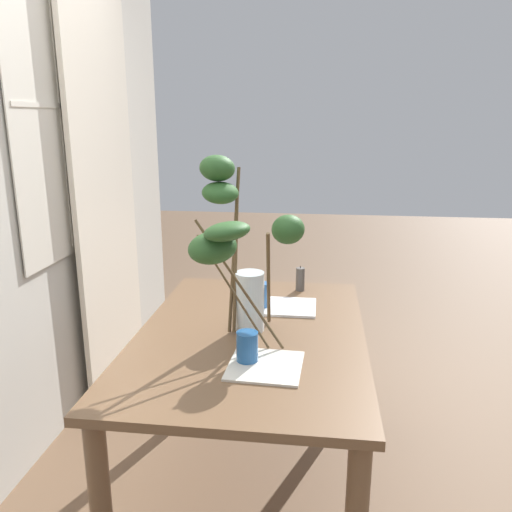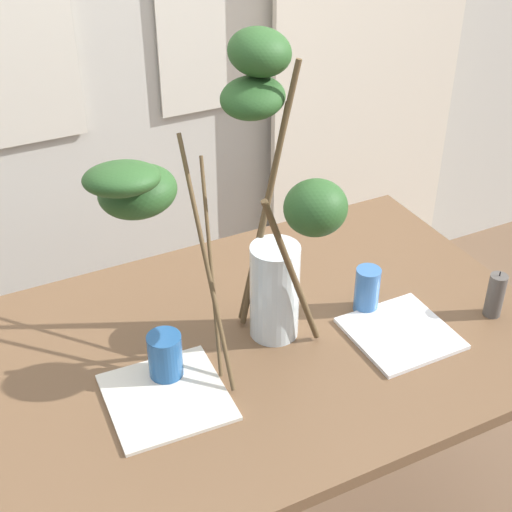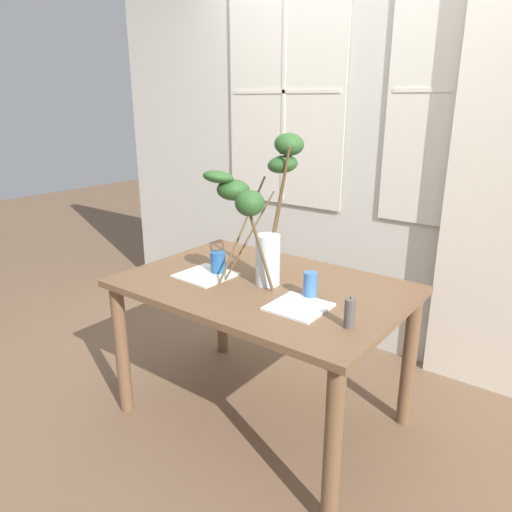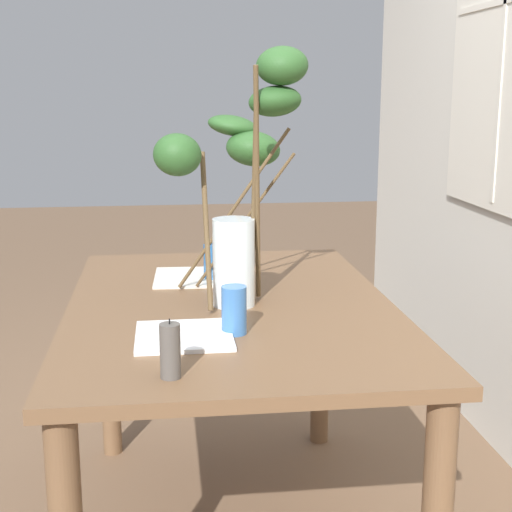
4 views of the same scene
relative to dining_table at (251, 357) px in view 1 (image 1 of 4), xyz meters
name	(u,v)px [view 1 (image 1 of 4)]	position (x,y,z in m)	size (l,w,h in m)	color
ground	(251,489)	(0.00, 0.00, -0.65)	(14.00, 14.00, 0.00)	brown
curtain_sheer_side	(106,198)	(0.96, 1.01, 0.51)	(0.83, 0.03, 2.33)	silver
dining_table	(251,357)	(0.00, 0.00, 0.00)	(1.39, 0.94, 0.77)	brown
vase_with_branches	(238,246)	(-0.07, 0.04, 0.50)	(0.53, 0.44, 0.73)	silver
drinking_glass_blue_left	(247,348)	(-0.27, -0.02, 0.17)	(0.08, 0.08, 0.12)	#235693
drinking_glass_blue_right	(262,296)	(0.28, -0.02, 0.18)	(0.06, 0.06, 0.12)	#386BAD
plate_square_left	(265,366)	(-0.30, -0.09, 0.12)	(0.26, 0.26, 0.01)	silver
plate_square_right	(290,307)	(0.30, -0.14, 0.12)	(0.24, 0.24, 0.01)	white
pillar_candle	(300,279)	(0.56, -0.18, 0.18)	(0.04, 0.04, 0.13)	#514C47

